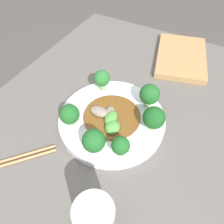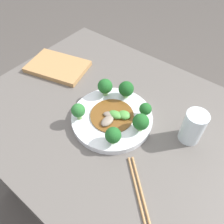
{
  "view_description": "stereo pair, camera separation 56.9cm",
  "coord_description": "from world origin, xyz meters",
  "px_view_note": "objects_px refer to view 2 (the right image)",
  "views": [
    {
      "loc": [
        0.29,
        0.15,
        1.22
      ],
      "look_at": [
        -0.04,
        -0.02,
        0.78
      ],
      "focal_mm": 35.0,
      "sensor_mm": 36.0,
      "label": 1
    },
    {
      "loc": [
        0.26,
        -0.4,
        1.35
      ],
      "look_at": [
        -0.04,
        -0.02,
        0.78
      ],
      "focal_mm": 35.0,
      "sensor_mm": 36.0,
      "label": 2
    }
  ],
  "objects_px": {
    "broccoli_southeast": "(113,135)",
    "chopsticks": "(139,189)",
    "broccoli_north": "(126,89)",
    "broccoli_northwest": "(105,86)",
    "plate": "(112,118)",
    "cutting_board": "(58,67)",
    "stirfry_center": "(113,116)",
    "broccoli_northeast": "(145,109)",
    "broccoli_southwest": "(78,111)",
    "drinking_glass": "(193,127)",
    "broccoli_east": "(141,122)"
  },
  "relations": [
    {
      "from": "broccoli_southwest",
      "to": "broccoli_southeast",
      "type": "height_order",
      "value": "same"
    },
    {
      "from": "broccoli_southeast",
      "to": "broccoli_northeast",
      "type": "xyz_separation_m",
      "value": [
        0.02,
        0.15,
        -0.0
      ]
    },
    {
      "from": "stirfry_center",
      "to": "chopsticks",
      "type": "relative_size",
      "value": 0.93
    },
    {
      "from": "broccoli_southwest",
      "to": "broccoli_southeast",
      "type": "distance_m",
      "value": 0.15
    },
    {
      "from": "broccoli_north",
      "to": "drinking_glass",
      "type": "bearing_deg",
      "value": -1.46
    },
    {
      "from": "broccoli_southwest",
      "to": "plate",
      "type": "bearing_deg",
      "value": 43.4
    },
    {
      "from": "chopsticks",
      "to": "broccoli_northwest",
      "type": "bearing_deg",
      "value": 143.95
    },
    {
      "from": "broccoli_north",
      "to": "broccoli_northwest",
      "type": "bearing_deg",
      "value": -150.3
    },
    {
      "from": "plate",
      "to": "broccoli_northeast",
      "type": "bearing_deg",
      "value": 38.07
    },
    {
      "from": "plate",
      "to": "broccoli_north",
      "type": "xyz_separation_m",
      "value": [
        -0.02,
        0.11,
        0.05
      ]
    },
    {
      "from": "plate",
      "to": "chopsticks",
      "type": "xyz_separation_m",
      "value": [
        0.21,
        -0.15,
        -0.01
      ]
    },
    {
      "from": "drinking_glass",
      "to": "cutting_board",
      "type": "height_order",
      "value": "drinking_glass"
    },
    {
      "from": "broccoli_east",
      "to": "stirfry_center",
      "type": "distance_m",
      "value": 0.11
    },
    {
      "from": "broccoli_southwest",
      "to": "chopsticks",
      "type": "distance_m",
      "value": 0.31
    },
    {
      "from": "broccoli_northeast",
      "to": "broccoli_northwest",
      "type": "bearing_deg",
      "value": -179.34
    },
    {
      "from": "stirfry_center",
      "to": "broccoli_northeast",
      "type": "bearing_deg",
      "value": 41.42
    },
    {
      "from": "broccoli_southwest",
      "to": "chopsticks",
      "type": "xyz_separation_m",
      "value": [
        0.3,
        -0.07,
        -0.06
      ]
    },
    {
      "from": "broccoli_southeast",
      "to": "broccoli_northeast",
      "type": "relative_size",
      "value": 1.09
    },
    {
      "from": "chopsticks",
      "to": "drinking_glass",
      "type": "bearing_deg",
      "value": 82.92
    },
    {
      "from": "broccoli_northwest",
      "to": "broccoli_east",
      "type": "bearing_deg",
      "value": -16.06
    },
    {
      "from": "plate",
      "to": "stirfry_center",
      "type": "relative_size",
      "value": 1.87
    },
    {
      "from": "broccoli_east",
      "to": "cutting_board",
      "type": "xyz_separation_m",
      "value": [
        -0.48,
        0.07,
        -0.05
      ]
    },
    {
      "from": "plate",
      "to": "cutting_board",
      "type": "xyz_separation_m",
      "value": [
        -0.37,
        0.08,
        -0.0
      ]
    },
    {
      "from": "broccoli_northwest",
      "to": "broccoli_northeast",
      "type": "bearing_deg",
      "value": 0.66
    },
    {
      "from": "broccoli_southwest",
      "to": "broccoli_north",
      "type": "height_order",
      "value": "broccoli_north"
    },
    {
      "from": "broccoli_southeast",
      "to": "chopsticks",
      "type": "xyz_separation_m",
      "value": [
        0.15,
        -0.07,
        -0.06
      ]
    },
    {
      "from": "plate",
      "to": "cutting_board",
      "type": "distance_m",
      "value": 0.38
    },
    {
      "from": "broccoli_southwest",
      "to": "stirfry_center",
      "type": "relative_size",
      "value": 0.42
    },
    {
      "from": "stirfry_center",
      "to": "drinking_glass",
      "type": "height_order",
      "value": "drinking_glass"
    },
    {
      "from": "drinking_glass",
      "to": "cutting_board",
      "type": "distance_m",
      "value": 0.62
    },
    {
      "from": "broccoli_northwest",
      "to": "cutting_board",
      "type": "height_order",
      "value": "broccoli_northwest"
    },
    {
      "from": "broccoli_east",
      "to": "chopsticks",
      "type": "height_order",
      "value": "broccoli_east"
    },
    {
      "from": "broccoli_north",
      "to": "stirfry_center",
      "type": "distance_m",
      "value": 0.12
    },
    {
      "from": "broccoli_southeast",
      "to": "broccoli_northwest",
      "type": "xyz_separation_m",
      "value": [
        -0.15,
        0.15,
        0.0
      ]
    },
    {
      "from": "broccoli_northwest",
      "to": "chopsticks",
      "type": "bearing_deg",
      "value": -36.05
    },
    {
      "from": "chopsticks",
      "to": "cutting_board",
      "type": "distance_m",
      "value": 0.63
    },
    {
      "from": "broccoli_northwest",
      "to": "drinking_glass",
      "type": "bearing_deg",
      "value": 5.49
    },
    {
      "from": "broccoli_east",
      "to": "cutting_board",
      "type": "height_order",
      "value": "broccoli_east"
    },
    {
      "from": "broccoli_northwest",
      "to": "stirfry_center",
      "type": "height_order",
      "value": "broccoli_northwest"
    },
    {
      "from": "broccoli_north",
      "to": "broccoli_northeast",
      "type": "xyz_separation_m",
      "value": [
        0.11,
        -0.04,
        -0.0
      ]
    },
    {
      "from": "broccoli_northeast",
      "to": "chopsticks",
      "type": "distance_m",
      "value": 0.26
    },
    {
      "from": "plate",
      "to": "stirfry_center",
      "type": "height_order",
      "value": "stirfry_center"
    },
    {
      "from": "broccoli_east",
      "to": "broccoli_southwest",
      "type": "bearing_deg",
      "value": -154.8
    },
    {
      "from": "broccoli_northwest",
      "to": "chopsticks",
      "type": "relative_size",
      "value": 0.42
    },
    {
      "from": "chopsticks",
      "to": "broccoli_northeast",
      "type": "bearing_deg",
      "value": 119.8
    },
    {
      "from": "broccoli_northwest",
      "to": "stirfry_center",
      "type": "relative_size",
      "value": 0.46
    },
    {
      "from": "broccoli_northwest",
      "to": "cutting_board",
      "type": "xyz_separation_m",
      "value": [
        -0.28,
        0.01,
        -0.05
      ]
    },
    {
      "from": "broccoli_east",
      "to": "broccoli_north",
      "type": "bearing_deg",
      "value": 143.11
    },
    {
      "from": "broccoli_southeast",
      "to": "chopsticks",
      "type": "bearing_deg",
      "value": -25.42
    },
    {
      "from": "broccoli_north",
      "to": "stirfry_center",
      "type": "bearing_deg",
      "value": -76.62
    }
  ]
}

